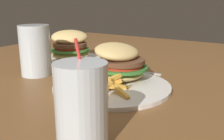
% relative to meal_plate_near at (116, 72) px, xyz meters
% --- Properties ---
extents(dining_table, '(1.62, 1.23, 0.74)m').
position_rel_meal_plate_near_xyz_m(dining_table, '(0.04, 0.13, -0.13)').
color(dining_table, brown).
rests_on(dining_table, ground_plane).
extents(meal_plate_near, '(0.29, 0.29, 0.11)m').
position_rel_meal_plate_near_xyz_m(meal_plate_near, '(0.00, 0.00, 0.00)').
color(meal_plate_near, white).
rests_on(meal_plate_near, dining_table).
extents(beer_glass, '(0.09, 0.09, 0.14)m').
position_rel_meal_plate_near_xyz_m(beer_glass, '(-0.05, 0.25, 0.03)').
color(beer_glass, silver).
rests_on(beer_glass, dining_table).
extents(juice_glass, '(0.08, 0.08, 0.16)m').
position_rel_meal_plate_near_xyz_m(juice_glass, '(-0.28, -0.11, 0.02)').
color(juice_glass, silver).
rests_on(juice_glass, dining_table).
extents(spoon, '(0.05, 0.19, 0.02)m').
position_rel_meal_plate_near_xyz_m(spoon, '(0.14, 0.09, -0.03)').
color(spoon, silver).
rests_on(spoon, dining_table).
extents(meal_plate_far, '(0.24, 0.24, 0.12)m').
position_rel_meal_plate_near_xyz_m(meal_plate_far, '(0.14, 0.28, 0.01)').
color(meal_plate_far, white).
rests_on(meal_plate_far, dining_table).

